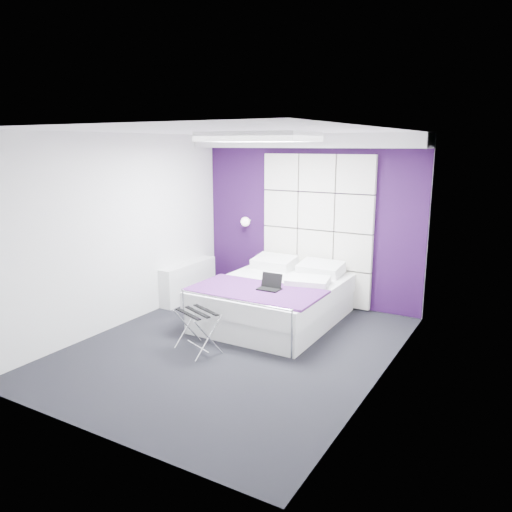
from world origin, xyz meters
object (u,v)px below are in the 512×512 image
at_px(laptop, 270,285).
at_px(luggage_rack, 198,331).
at_px(wall_lamp, 247,221).
at_px(radiator, 188,281).
at_px(bed, 274,300).
at_px(nightstand, 265,266).

bearing_deg(laptop, luggage_rack, -115.17).
height_order(wall_lamp, radiator, wall_lamp).
bearing_deg(radiator, laptop, -18.38).
xyz_separation_m(wall_lamp, bed, (1.03, -0.96, -0.91)).
distance_m(wall_lamp, nightstand, 0.79).
relative_size(wall_lamp, radiator, 0.12).
distance_m(nightstand, laptop, 1.57).
height_order(bed, laptop, laptop).
relative_size(wall_lamp, laptop, 0.51).
bearing_deg(bed, nightstand, 126.05).
relative_size(nightstand, laptop, 1.45).
bearing_deg(luggage_rack, radiator, 152.71).
bearing_deg(laptop, bed, 109.91).
distance_m(radiator, bed, 1.69).
height_order(wall_lamp, luggage_rack, wall_lamp).
height_order(wall_lamp, nightstand, wall_lamp).
height_order(radiator, nightstand, radiator).
distance_m(luggage_rack, laptop, 1.17).
bearing_deg(nightstand, radiator, -144.28).
bearing_deg(nightstand, wall_lamp, 173.68).
xyz_separation_m(wall_lamp, laptop, (1.18, -1.37, -0.58)).
xyz_separation_m(luggage_rack, laptop, (0.46, 1.00, 0.39)).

